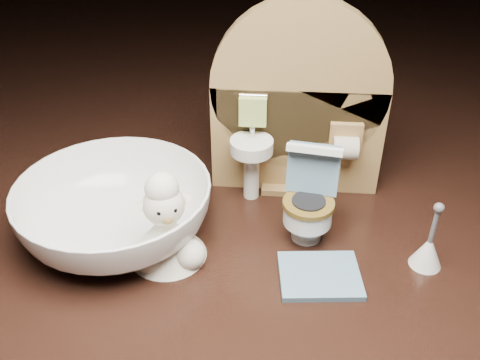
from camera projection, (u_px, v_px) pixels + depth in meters
The scene contains 6 objects.
backdrop_panel at pixel (297, 112), 0.40m from camera, with size 0.13×0.05×0.15m.
toy_toilet at pixel (310, 203), 0.37m from camera, with size 0.04×0.05×0.07m.
bath_mat at pixel (320, 276), 0.35m from camera, with size 0.05×0.04×0.00m, color slate.
toilet_brush at pixel (428, 249), 0.35m from camera, with size 0.02×0.02×0.05m.
plush_lamb at pixel (167, 230), 0.35m from camera, with size 0.05×0.05×0.07m.
ceramic_bowl at pixel (115, 211), 0.37m from camera, with size 0.13×0.13×0.04m, color white.
Camera 1 is at (-0.01, -0.29, 0.25)m, focal length 40.00 mm.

